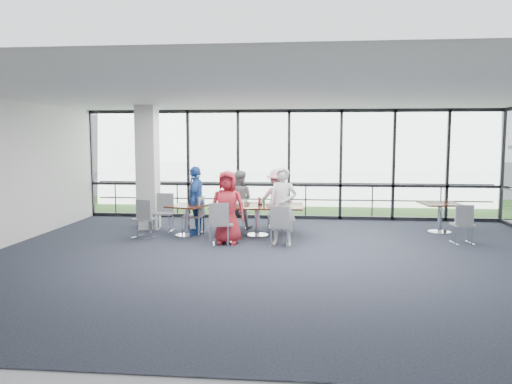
# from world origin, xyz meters

# --- Properties ---
(floor) EXTENTS (12.00, 10.00, 0.02)m
(floor) POSITION_xyz_m (0.00, 0.00, -0.01)
(floor) COLOR black
(floor) RESTS_ON ground
(ceiling) EXTENTS (12.00, 10.00, 0.04)m
(ceiling) POSITION_xyz_m (0.00, 0.00, 3.20)
(ceiling) COLOR silver
(ceiling) RESTS_ON ground
(wall_front) EXTENTS (12.00, 0.10, 3.20)m
(wall_front) POSITION_xyz_m (0.00, -5.00, 1.60)
(wall_front) COLOR silver
(wall_front) RESTS_ON ground
(curtain_wall_back) EXTENTS (12.00, 0.10, 3.20)m
(curtain_wall_back) POSITION_xyz_m (0.00, 5.00, 1.60)
(curtain_wall_back) COLOR white
(curtain_wall_back) RESTS_ON ground
(structural_column) EXTENTS (0.50, 0.50, 3.20)m
(structural_column) POSITION_xyz_m (-3.60, 3.00, 1.60)
(structural_column) COLOR silver
(structural_column) RESTS_ON ground
(apron) EXTENTS (80.00, 70.00, 0.02)m
(apron) POSITION_xyz_m (0.00, 10.00, -0.02)
(apron) COLOR gray
(apron) RESTS_ON ground
(grass_strip) EXTENTS (80.00, 5.00, 0.01)m
(grass_strip) POSITION_xyz_m (0.00, 8.00, 0.01)
(grass_strip) COLOR #225C1D
(grass_strip) RESTS_ON ground
(hangar_main) EXTENTS (24.00, 10.00, 6.00)m
(hangar_main) POSITION_xyz_m (4.00, 32.00, 3.00)
(hangar_main) COLOR silver
(hangar_main) RESTS_ON ground
(hangar_aux) EXTENTS (10.00, 6.00, 4.00)m
(hangar_aux) POSITION_xyz_m (-18.00, 28.00, 2.00)
(hangar_aux) COLOR silver
(hangar_aux) RESTS_ON ground
(guard_rail) EXTENTS (12.00, 0.06, 0.06)m
(guard_rail) POSITION_xyz_m (0.00, 5.60, 0.50)
(guard_rail) COLOR #2D2D33
(guard_rail) RESTS_ON ground
(main_table) EXTENTS (2.20, 1.22, 0.75)m
(main_table) POSITION_xyz_m (-0.67, 2.29, 0.65)
(main_table) COLOR #321A10
(main_table) RESTS_ON ground
(side_table_left) EXTENTS (1.01, 1.01, 0.75)m
(side_table_left) POSITION_xyz_m (-2.36, 2.11, 0.62)
(side_table_left) COLOR #321A10
(side_table_left) RESTS_ON ground
(side_table_right) EXTENTS (1.02, 1.02, 0.75)m
(side_table_right) POSITION_xyz_m (3.85, 3.13, 0.64)
(side_table_right) COLOR #321A10
(side_table_right) RESTS_ON ground
(diner_near_left) EXTENTS (0.83, 0.56, 1.64)m
(diner_near_left) POSITION_xyz_m (-1.25, 1.31, 0.82)
(diner_near_left) COLOR #B0232F
(diner_near_left) RESTS_ON ground
(diner_near_right) EXTENTS (0.72, 0.59, 1.73)m
(diner_near_right) POSITION_xyz_m (-0.02, 1.27, 0.87)
(diner_near_right) COLOR silver
(diner_near_right) RESTS_ON ground
(diner_far_left) EXTENTS (0.77, 0.51, 1.52)m
(diner_far_left) POSITION_xyz_m (-1.25, 3.27, 0.76)
(diner_far_left) COLOR slate
(diner_far_left) RESTS_ON ground
(diner_far_right) EXTENTS (1.10, 0.72, 1.56)m
(diner_far_right) POSITION_xyz_m (-0.24, 3.30, 0.78)
(diner_far_right) COLOR pink
(diner_far_right) RESTS_ON ground
(diner_end) EXTENTS (0.56, 0.99, 1.68)m
(diner_end) POSITION_xyz_m (-2.19, 2.36, 0.84)
(diner_end) COLOR #264F9D
(diner_end) RESTS_ON ground
(chair_main_nl) EXTENTS (0.54, 0.54, 0.93)m
(chair_main_nl) POSITION_xyz_m (-1.34, 1.17, 0.47)
(chair_main_nl) COLOR gray
(chair_main_nl) RESTS_ON ground
(chair_main_nr) EXTENTS (0.45, 0.45, 0.87)m
(chair_main_nr) POSITION_xyz_m (-0.08, 1.15, 0.44)
(chair_main_nr) COLOR gray
(chair_main_nr) RESTS_ON ground
(chair_main_fl) EXTENTS (0.46, 0.46, 0.82)m
(chair_main_fl) POSITION_xyz_m (-1.21, 3.31, 0.41)
(chair_main_fl) COLOR gray
(chair_main_fl) RESTS_ON ground
(chair_main_fr) EXTENTS (0.52, 0.52, 0.95)m
(chair_main_fr) POSITION_xyz_m (-0.24, 3.45, 0.48)
(chair_main_fr) COLOR gray
(chair_main_fr) RESTS_ON ground
(chair_main_end) EXTENTS (0.49, 0.49, 0.91)m
(chair_main_end) POSITION_xyz_m (-2.26, 2.30, 0.45)
(chair_main_end) COLOR gray
(chair_main_end) RESTS_ON ground
(chair_spare_la) EXTENTS (0.58, 0.58, 0.92)m
(chair_spare_la) POSITION_xyz_m (-3.32, 1.72, 0.46)
(chair_spare_la) COLOR gray
(chair_spare_la) RESTS_ON ground
(chair_spare_lb) EXTENTS (0.47, 0.47, 0.93)m
(chair_spare_lb) POSITION_xyz_m (-3.09, 2.60, 0.47)
(chair_spare_lb) COLOR gray
(chair_spare_lb) RESTS_ON ground
(chair_spare_r) EXTENTS (0.49, 0.49, 0.88)m
(chair_spare_r) POSITION_xyz_m (3.98, 1.78, 0.44)
(chair_spare_r) COLOR gray
(chair_spare_r) RESTS_ON ground
(plate_nl) EXTENTS (0.24, 0.24, 0.01)m
(plate_nl) POSITION_xyz_m (-1.30, 1.86, 0.76)
(plate_nl) COLOR white
(plate_nl) RESTS_ON main_table
(plate_nr) EXTENTS (0.26, 0.26, 0.01)m
(plate_nr) POSITION_xyz_m (-0.01, 1.97, 0.76)
(plate_nr) COLOR white
(plate_nr) RESTS_ON main_table
(plate_fl) EXTENTS (0.28, 0.28, 0.01)m
(plate_fl) POSITION_xyz_m (-1.29, 2.62, 0.76)
(plate_fl) COLOR white
(plate_fl) RESTS_ON main_table
(plate_fr) EXTENTS (0.27, 0.27, 0.01)m
(plate_fr) POSITION_xyz_m (-0.09, 2.67, 0.76)
(plate_fr) COLOR white
(plate_fr) RESTS_ON main_table
(plate_end) EXTENTS (0.27, 0.27, 0.01)m
(plate_end) POSITION_xyz_m (-1.64, 2.29, 0.76)
(plate_end) COLOR white
(plate_end) RESTS_ON main_table
(tumbler_a) EXTENTS (0.08, 0.08, 0.15)m
(tumbler_a) POSITION_xyz_m (-0.99, 1.99, 0.83)
(tumbler_a) COLOR white
(tumbler_a) RESTS_ON main_table
(tumbler_b) EXTENTS (0.07, 0.07, 0.14)m
(tumbler_b) POSITION_xyz_m (-0.33, 2.13, 0.82)
(tumbler_b) COLOR white
(tumbler_b) RESTS_ON main_table
(tumbler_c) EXTENTS (0.07, 0.07, 0.13)m
(tumbler_c) POSITION_xyz_m (-0.61, 2.62, 0.82)
(tumbler_c) COLOR white
(tumbler_c) RESTS_ON main_table
(tumbler_d) EXTENTS (0.07, 0.07, 0.13)m
(tumbler_d) POSITION_xyz_m (-1.47, 2.09, 0.82)
(tumbler_d) COLOR white
(tumbler_d) RESTS_ON main_table
(menu_a) EXTENTS (0.38, 0.33, 0.00)m
(menu_a) POSITION_xyz_m (-0.78, 1.73, 0.75)
(menu_a) COLOR beige
(menu_a) RESTS_ON main_table
(menu_b) EXTENTS (0.37, 0.35, 0.00)m
(menu_b) POSITION_xyz_m (0.31, 2.00, 0.75)
(menu_b) COLOR beige
(menu_b) RESTS_ON main_table
(menu_c) EXTENTS (0.34, 0.35, 0.00)m
(menu_c) POSITION_xyz_m (-0.45, 2.68, 0.75)
(menu_c) COLOR beige
(menu_c) RESTS_ON main_table
(condiment_caddy) EXTENTS (0.10, 0.07, 0.04)m
(condiment_caddy) POSITION_xyz_m (-0.61, 2.28, 0.77)
(condiment_caddy) COLOR black
(condiment_caddy) RESTS_ON main_table
(ketchup_bottle) EXTENTS (0.06, 0.06, 0.18)m
(ketchup_bottle) POSITION_xyz_m (-0.64, 2.39, 0.84)
(ketchup_bottle) COLOR #A51722
(ketchup_bottle) RESTS_ON main_table
(green_bottle) EXTENTS (0.05, 0.05, 0.20)m
(green_bottle) POSITION_xyz_m (-0.51, 2.33, 0.85)
(green_bottle) COLOR #246826
(green_bottle) RESTS_ON main_table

